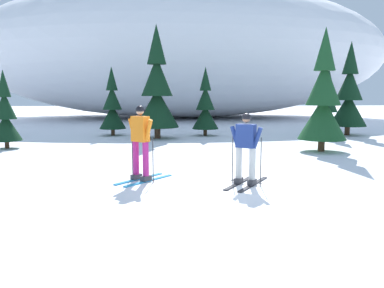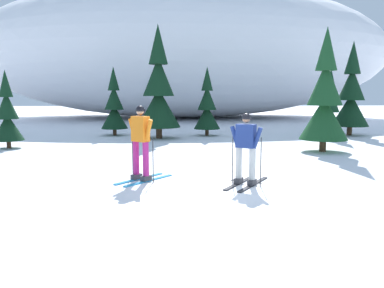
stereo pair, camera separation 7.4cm
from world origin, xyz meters
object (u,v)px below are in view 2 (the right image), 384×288
object	(u,v)px
skier_orange_jacket	(141,141)
pine_tree_center	(207,107)
skier_navy_jacket	(246,148)
pine_tree_right	(329,109)
pine_tree_center_left	(159,91)
pine_tree_far_left	(7,116)
pine_tree_far_right	(351,96)
pine_tree_left	(114,107)
pine_tree_center_right	(325,100)

from	to	relation	value
skier_orange_jacket	pine_tree_center	xyz separation A→B (m)	(2.52, 10.33, 0.48)
skier_navy_jacket	pine_tree_right	world-z (taller)	pine_tree_right
pine_tree_center_left	skier_orange_jacket	bearing A→B (deg)	-90.64
pine_tree_far_left	pine_tree_far_right	bearing A→B (deg)	14.61
pine_tree_far_right	pine_tree_left	bearing A→B (deg)	177.53
pine_tree_center	skier_navy_jacket	bearing A→B (deg)	-90.14
pine_tree_left	skier_navy_jacket	bearing A→B (deg)	-67.18
skier_orange_jacket	pine_tree_center_left	world-z (taller)	pine_tree_center_left
skier_orange_jacket	pine_tree_far_right	size ratio (longest dim) A/B	0.39
pine_tree_center_left	pine_tree_right	size ratio (longest dim) A/B	1.61
pine_tree_right	pine_tree_far_right	distance (m)	2.17
skier_navy_jacket	skier_orange_jacket	size ratio (longest dim) A/B	0.91
skier_navy_jacket	pine_tree_center	bearing A→B (deg)	89.86
skier_navy_jacket	pine_tree_right	size ratio (longest dim) A/B	0.51
pine_tree_center_left	pine_tree_center	bearing A→B (deg)	24.36
pine_tree_left	pine_tree_far_left	bearing A→B (deg)	-127.08
pine_tree_far_right	pine_tree_right	bearing A→B (deg)	-141.63
skier_navy_jacket	pine_tree_far_right	bearing A→B (deg)	55.25
pine_tree_far_left	skier_navy_jacket	bearing A→B (deg)	-38.96
pine_tree_far_left	pine_tree_center_right	distance (m)	12.18
skier_navy_jacket	pine_tree_far_right	size ratio (longest dim) A/B	0.35
pine_tree_center_right	pine_tree_right	size ratio (longest dim) A/B	1.36
skier_navy_jacket	pine_tree_left	distance (m)	12.20
pine_tree_center_left	pine_tree_center_right	bearing A→B (deg)	-36.44
pine_tree_far_right	pine_tree_far_left	bearing A→B (deg)	-165.39
pine_tree_center_left	pine_tree_center	size ratio (longest dim) A/B	1.54
pine_tree_left	pine_tree_center	distance (m)	4.77
pine_tree_center_left	pine_tree_center	world-z (taller)	pine_tree_center_left
pine_tree_far_left	pine_tree_center_right	xyz separation A→B (m)	(12.07, -1.47, 0.62)
pine_tree_left	pine_tree_center_left	distance (m)	2.86
pine_tree_far_left	pine_tree_center_left	bearing A→B (deg)	28.40
skier_orange_jacket	pine_tree_center_right	world-z (taller)	pine_tree_center_right
pine_tree_left	pine_tree_center_right	distance (m)	10.53
pine_tree_right	skier_orange_jacket	bearing A→B (deg)	-133.06
skier_orange_jacket	pine_tree_center_right	distance (m)	7.91
pine_tree_left	pine_tree_right	xyz separation A→B (m)	(10.53, -1.82, -0.07)
skier_orange_jacket	pine_tree_left	xyz separation A→B (m)	(-2.24, 10.69, 0.49)
skier_navy_jacket	pine_tree_center_right	world-z (taller)	pine_tree_center_right
pine_tree_right	pine_tree_far_right	size ratio (longest dim) A/B	0.70
pine_tree_center_left	pine_tree_center	distance (m)	2.77
pine_tree_right	pine_tree_left	bearing A→B (deg)	170.21
skier_navy_jacket	pine_tree_center_left	distance (m)	10.16
pine_tree_center_right	pine_tree_center	bearing A→B (deg)	123.92
pine_tree_left	pine_tree_right	distance (m)	10.68
skier_orange_jacket	pine_tree_center_right	xyz separation A→B (m)	(6.36, 4.62, 0.92)
skier_orange_jacket	pine_tree_center	size ratio (longest dim) A/B	0.53
pine_tree_left	pine_tree_center_left	bearing A→B (deg)	-31.88
pine_tree_far_left	pine_tree_right	bearing A→B (deg)	11.24
pine_tree_far_left	pine_tree_right	distance (m)	14.28
skier_navy_jacket	pine_tree_far_left	xyz separation A→B (m)	(-8.20, 6.64, 0.40)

